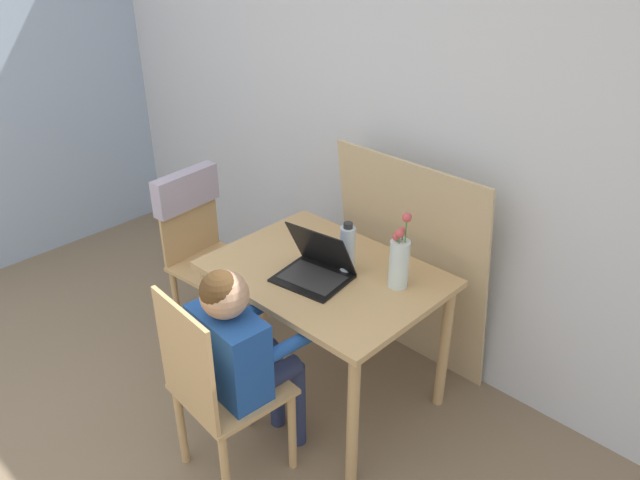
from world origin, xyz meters
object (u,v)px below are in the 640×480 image
Objects in this scene: laptop at (316,266)px; person_seated at (239,344)px; chair_spare at (198,229)px; water_bottle at (348,249)px; chair_occupied at (217,389)px; flower_vase at (399,260)px.

person_seated is at bearing -93.06° from laptop.
chair_spare is 3.85× the size of water_bottle.
chair_spare reaches higher than chair_occupied.
person_seated is 2.80× the size of flower_vase.
water_bottle is at bearing -165.97° from flower_vase.
chair_occupied is 0.99× the size of chair_spare.
chair_occupied is at bearing 90.00° from person_seated.
chair_spare is 1.24m from flower_vase.
laptop is at bearing -94.85° from chair_spare.
flower_vase is at bearing -85.59° from chair_spare.
chair_spare is 0.90m from laptop.
laptop is (0.89, -0.00, 0.15)m from chair_spare.
chair_spare is at bearing -170.99° from flower_vase.
chair_occupied is at bearing -92.39° from water_bottle.
chair_occupied is 0.68m from laptop.
person_seated is at bearing -91.93° from water_bottle.
chair_occupied is at bearing -95.06° from laptop.
chair_spare is at bearing -172.28° from water_bottle.
flower_vase is (0.31, 0.19, 0.07)m from laptop.
chair_occupied is 0.83m from water_bottle.
laptop is at bearing -81.87° from chair_occupied.
chair_occupied is 0.93m from flower_vase.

